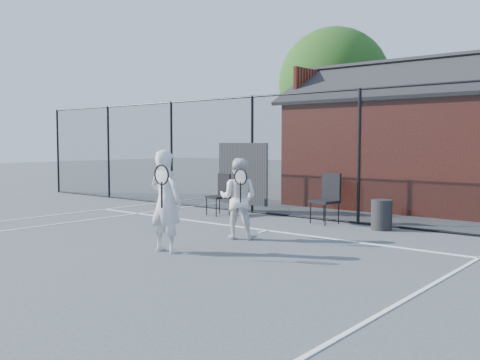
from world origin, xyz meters
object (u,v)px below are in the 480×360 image
Objects in this scene: waste_bin at (382,215)px; player_front at (166,201)px; player_back at (238,198)px; chair_left at (218,195)px; chair_right at (325,199)px; clubhouse at (409,150)px.

player_front is at bearing -111.79° from waste_bin.
player_back reaches higher than chair_left.
chair_right is (2.75, 0.50, 0.04)m from chair_left.
clubhouse reaches higher than chair_left.
clubhouse is 4.75m from waste_bin.
clubhouse is 6.46× the size of chair_left.
player_back is at bearing 86.81° from player_front.
chair_right reaches higher than chair_left.
player_front is 4.57m from chair_left.
chair_right reaches higher than waste_bin.
chair_right is (0.40, 4.40, -0.30)m from player_front.
player_front is at bearing -47.59° from chair_left.
chair_right is (0.30, 2.65, -0.21)m from player_back.
chair_right is at bearing 83.53° from player_back.
player_back is at bearing -84.79° from chair_right.
chair_right is at bearing 84.83° from player_front.
player_front is 4.43m from chair_right.
waste_bin is (1.66, 2.65, -0.44)m from player_back.
player_back is 1.51× the size of chair_left.
waste_bin is (1.36, 0.00, -0.23)m from chair_right.
clubhouse reaches higher than waste_bin.
player_front reaches higher than chair_right.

